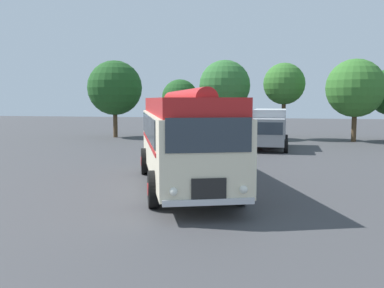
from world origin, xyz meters
The scene contains 10 objects.
ground_plane centered at (0.00, 0.00, 0.00)m, with size 120.00×120.00×0.00m, color #3D3D3F.
vintage_bus centered at (-0.14, 0.94, 1.89)m, with size 5.76×10.32×3.49m.
car_near_left centered at (-2.69, 13.23, 0.85)m, with size 2.13×4.28×1.66m.
car_mid_left centered at (0.03, 13.04, 0.85)m, with size 2.21×4.32×1.66m.
box_van centered at (2.51, 14.24, 1.36)m, with size 2.34×5.77×2.50m.
tree_far_left centered at (-10.33, 20.18, 4.00)m, with size 4.47×4.47×6.31m.
tree_left_of_centre centered at (-4.64, 20.09, 3.31)m, with size 2.85×2.88×4.71m.
tree_centre centered at (-1.11, 20.81, 4.21)m, with size 4.02×4.02×6.23m.
tree_right_of_centre centered at (3.33, 21.20, 4.37)m, with size 3.24×3.24×5.97m.
tree_far_right centered at (8.54, 20.13, 4.01)m, with size 4.29×4.29×6.11m.
Camera 1 is at (3.40, -14.80, 3.18)m, focal length 42.00 mm.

